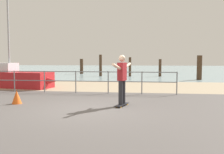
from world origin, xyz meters
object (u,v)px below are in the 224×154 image
traffic_cone (17,97)px  skateboard (122,105)px  sailboat (16,78)px  skateboarder (122,77)px

traffic_cone → skateboard: bearing=1.1°
sailboat → skateboard: 8.00m
sailboat → skateboarder: size_ratio=3.23×
skateboarder → traffic_cone: bearing=-178.9°
sailboat → skateboarder: (6.45, -4.72, 0.49)m
sailboat → skateboarder: bearing=-36.2°
sailboat → skateboard: bearing=-36.2°
skateboarder → traffic_cone: skateboarder is taller
sailboat → skateboard: sailboat is taller
skateboard → traffic_cone: traffic_cone is taller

